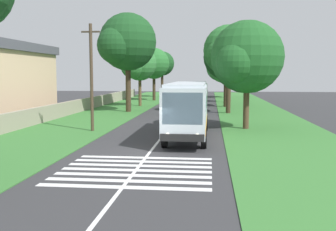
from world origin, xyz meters
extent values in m
plane|color=#333335|center=(0.00, 0.00, 0.00)|extent=(160.00, 160.00, 0.00)
cube|color=#387533|center=(15.00, 8.20, 0.02)|extent=(120.00, 8.00, 0.04)
cube|color=#387533|center=(15.00, -8.20, 0.02)|extent=(120.00, 8.00, 0.04)
cube|color=silver|center=(15.00, 0.00, 0.00)|extent=(110.00, 0.16, 0.01)
cube|color=silver|center=(5.59, -1.80, 2.10)|extent=(11.00, 2.50, 2.90)
cube|color=slate|center=(5.89, -1.80, 2.62)|extent=(9.68, 2.54, 0.85)
cube|color=slate|center=(0.13, -1.80, 2.45)|extent=(0.08, 2.20, 1.74)
cube|color=orange|center=(5.59, -1.80, 1.10)|extent=(10.78, 2.53, 0.36)
cube|color=silver|center=(5.59, -1.80, 3.64)|extent=(10.56, 2.30, 0.18)
cube|color=black|center=(0.01, -1.80, 0.87)|extent=(0.16, 2.40, 0.40)
sphere|color=#F2EDCC|center=(0.07, -1.00, 1.00)|extent=(0.24, 0.24, 0.24)
sphere|color=#F2EDCC|center=(0.07, -2.60, 1.00)|extent=(0.24, 0.24, 0.24)
cylinder|color=black|center=(1.69, -0.65, 0.55)|extent=(1.10, 0.32, 1.10)
cylinder|color=black|center=(9.09, -0.65, 0.55)|extent=(1.10, 0.32, 1.10)
cylinder|color=black|center=(1.69, -2.95, 0.55)|extent=(1.10, 0.32, 1.10)
cylinder|color=black|center=(9.09, -2.95, 0.55)|extent=(1.10, 0.32, 1.10)
cube|color=silver|center=(-6.66, 0.00, 0.00)|extent=(0.45, 6.80, 0.01)
cube|color=silver|center=(-5.76, 0.00, 0.00)|extent=(0.45, 6.80, 0.01)
cube|color=silver|center=(-4.86, 0.00, 0.00)|extent=(0.45, 6.80, 0.01)
cube|color=silver|center=(-3.96, 0.00, 0.00)|extent=(0.45, 6.80, 0.01)
cube|color=silver|center=(-3.06, 0.00, 0.00)|extent=(0.45, 6.80, 0.01)
cube|color=silver|center=(-2.16, 0.00, 0.00)|extent=(0.45, 6.80, 0.01)
cube|color=silver|center=(-1.26, 0.00, 0.00)|extent=(0.45, 6.80, 0.01)
cube|color=navy|center=(24.31, -1.88, 0.53)|extent=(4.30, 1.75, 0.70)
cube|color=slate|center=(24.21, -1.88, 1.15)|extent=(2.00, 1.61, 0.55)
cylinder|color=black|center=(22.96, -1.10, 0.32)|extent=(0.64, 0.22, 0.64)
cylinder|color=black|center=(25.66, -1.10, 0.32)|extent=(0.64, 0.22, 0.64)
cylinder|color=black|center=(22.96, -2.66, 0.32)|extent=(0.64, 0.22, 0.64)
cylinder|color=black|center=(25.66, -2.66, 0.32)|extent=(0.64, 0.22, 0.64)
cube|color=black|center=(34.24, -1.62, 0.53)|extent=(4.30, 1.75, 0.70)
cube|color=slate|center=(34.14, -1.62, 1.15)|extent=(2.00, 1.61, 0.55)
cylinder|color=black|center=(32.89, -0.84, 0.32)|extent=(0.64, 0.22, 0.64)
cylinder|color=black|center=(35.59, -0.84, 0.32)|extent=(0.64, 0.22, 0.64)
cylinder|color=black|center=(32.89, -2.40, 0.32)|extent=(0.64, 0.22, 0.64)
cylinder|color=black|center=(35.59, -2.40, 0.32)|extent=(0.64, 0.22, 0.64)
cylinder|color=#3D2D1E|center=(53.18, 5.77, 2.57)|extent=(0.48, 0.48, 5.06)
sphere|color=#19471E|center=(53.18, 5.77, 6.36)|extent=(4.55, 4.55, 4.55)
sphere|color=#19471E|center=(54.55, 5.77, 6.01)|extent=(3.12, 3.12, 3.12)
sphere|color=#19471E|center=(52.04, 6.45, 6.01)|extent=(2.90, 2.90, 2.90)
cylinder|color=#3D2D1E|center=(43.57, 5.95, 2.37)|extent=(0.49, 0.49, 4.67)
sphere|color=#286B2D|center=(43.57, 5.95, 6.10)|extent=(5.08, 5.08, 5.08)
sphere|color=#286B2D|center=(45.09, 5.95, 5.72)|extent=(3.01, 3.01, 3.01)
sphere|color=#286B2D|center=(42.30, 6.71, 5.72)|extent=(2.84, 2.84, 2.84)
cylinder|color=#3D2D1E|center=(23.43, 6.05, 3.11)|extent=(0.60, 0.60, 6.15)
sphere|color=#19471E|center=(23.43, 6.05, 7.97)|extent=(6.49, 6.49, 6.49)
sphere|color=#19471E|center=(25.38, 6.05, 7.49)|extent=(4.09, 4.09, 4.09)
sphere|color=#19471E|center=(21.81, 7.03, 7.49)|extent=(4.14, 4.14, 4.14)
cylinder|color=brown|center=(31.90, 6.22, 2.26)|extent=(0.41, 0.41, 4.45)
sphere|color=#337A38|center=(31.90, 6.22, 5.75)|extent=(4.58, 4.58, 4.58)
sphere|color=#337A38|center=(33.28, 6.22, 5.40)|extent=(2.90, 2.90, 2.90)
sphere|color=#337A38|center=(30.76, 6.90, 5.40)|extent=(3.32, 3.32, 3.32)
cylinder|color=#4C3826|center=(10.29, -6.11, 2.07)|extent=(0.46, 0.46, 4.05)
sphere|color=#1E5623|center=(10.29, -6.11, 5.65)|extent=(5.65, 5.65, 5.65)
sphere|color=#1E5623|center=(11.98, -6.11, 5.22)|extent=(4.06, 4.06, 4.06)
sphere|color=#1E5623|center=(8.87, -5.26, 5.22)|extent=(3.19, 3.19, 3.19)
cylinder|color=#4C3826|center=(53.08, -6.02, 2.13)|extent=(0.51, 0.51, 4.18)
sphere|color=#337A38|center=(53.08, -6.02, 6.10)|extent=(6.85, 6.85, 6.85)
sphere|color=#337A38|center=(55.13, -6.02, 5.59)|extent=(4.56, 4.56, 4.56)
sphere|color=#337A38|center=(51.37, -4.99, 5.59)|extent=(4.96, 4.96, 4.96)
cylinder|color=#3D2D1E|center=(31.69, -5.33, 2.49)|extent=(0.56, 0.56, 4.90)
sphere|color=#19471E|center=(31.69, -5.33, 6.58)|extent=(5.98, 5.98, 5.98)
sphere|color=#19471E|center=(33.49, -5.33, 6.14)|extent=(4.25, 4.25, 4.25)
sphere|color=#19471E|center=(30.20, -4.43, 6.14)|extent=(3.50, 3.50, 3.50)
cylinder|color=#4C3826|center=(40.34, -6.22, 2.59)|extent=(0.44, 0.44, 5.09)
sphere|color=#19471E|center=(40.34, -6.22, 6.57)|extent=(5.23, 5.23, 5.23)
sphere|color=#19471E|center=(41.91, -6.22, 6.18)|extent=(3.42, 3.42, 3.42)
sphere|color=#19471E|center=(39.03, -5.43, 6.18)|extent=(3.21, 3.21, 3.21)
cylinder|color=#3D2D1E|center=(22.95, -5.28, 2.71)|extent=(0.51, 0.51, 5.34)
sphere|color=#286B2D|center=(22.95, -5.28, 6.92)|extent=(5.59, 5.59, 5.59)
sphere|color=#286B2D|center=(24.63, -5.28, 6.50)|extent=(3.89, 3.89, 3.89)
sphere|color=#286B2D|center=(21.55, -4.44, 6.50)|extent=(3.19, 3.19, 3.19)
cylinder|color=#473828|center=(7.85, 5.58, 4.04)|extent=(0.24, 0.24, 8.00)
cube|color=#3D3326|center=(7.85, 5.58, 7.44)|extent=(0.12, 1.40, 0.12)
cube|color=#9E937F|center=(20.00, 11.60, 0.75)|extent=(70.00, 0.40, 1.42)
camera|label=1|loc=(-21.12, -3.29, 4.28)|focal=42.30mm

